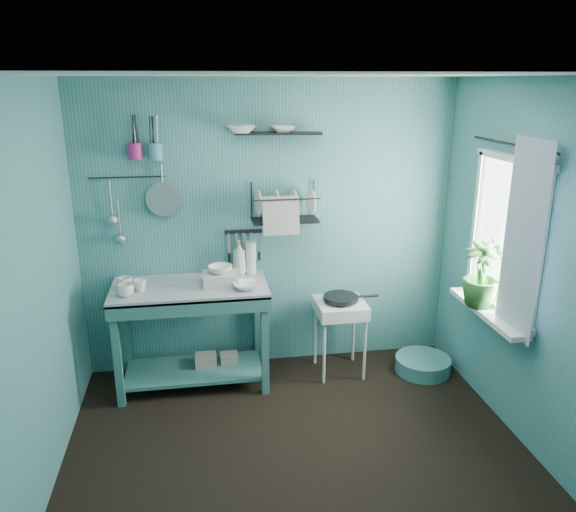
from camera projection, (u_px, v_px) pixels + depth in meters
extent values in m
plane|color=black|center=(301.00, 462.00, 3.80)|extent=(3.20, 3.20, 0.00)
plane|color=silver|center=(304.00, 75.00, 3.04)|extent=(3.20, 3.20, 0.00)
plane|color=teal|center=(270.00, 228.00, 4.83)|extent=(3.20, 0.00, 3.20)
plane|color=teal|center=(380.00, 438.00, 2.01)|extent=(3.20, 0.00, 3.20)
plane|color=teal|center=(25.00, 306.00, 3.17)|extent=(0.00, 3.00, 3.00)
plane|color=teal|center=(543.00, 276.00, 3.67)|extent=(0.00, 3.00, 3.00)
cube|color=#336D6A|center=(192.00, 335.00, 4.66)|extent=(1.35, 0.85, 0.89)
imported|color=white|center=(126.00, 290.00, 4.29)|extent=(0.12, 0.12, 0.10)
imported|color=white|center=(140.00, 285.00, 4.40)|extent=(0.14, 0.14, 0.09)
imported|color=white|center=(125.00, 283.00, 4.44)|extent=(0.17, 0.17, 0.10)
cube|color=beige|center=(221.00, 279.00, 4.54)|extent=(0.28, 0.22, 0.10)
imported|color=white|center=(220.00, 269.00, 4.51)|extent=(0.20, 0.19, 0.06)
imported|color=beige|center=(239.00, 258.00, 4.74)|extent=(0.11, 0.12, 0.30)
cylinder|color=silver|center=(251.00, 258.00, 4.78)|extent=(0.09, 0.09, 0.28)
imported|color=white|center=(247.00, 286.00, 4.45)|extent=(0.22, 0.22, 0.05)
cube|color=white|center=(340.00, 337.00, 4.89)|extent=(0.43, 0.43, 0.66)
cylinder|color=black|center=(341.00, 298.00, 4.78)|extent=(0.30, 0.30, 0.03)
cube|color=black|center=(244.00, 232.00, 4.77)|extent=(0.32, 0.03, 0.03)
cube|color=black|center=(285.00, 203.00, 4.65)|extent=(0.58, 0.31, 0.32)
cube|color=black|center=(279.00, 133.00, 4.50)|extent=(0.72, 0.26, 0.01)
imported|color=white|center=(241.00, 129.00, 4.44)|extent=(0.26, 0.26, 0.06)
imported|color=white|center=(284.00, 131.00, 4.50)|extent=(0.21, 0.21, 0.05)
cylinder|color=#B32169|center=(135.00, 151.00, 4.38)|extent=(0.11, 0.11, 0.13)
cylinder|color=teal|center=(156.00, 152.00, 4.41)|extent=(0.11, 0.11, 0.13)
cylinder|color=#A1A5A9|center=(163.00, 199.00, 4.56)|extent=(0.28, 0.03, 0.28)
cylinder|color=#A1A5A9|center=(111.00, 199.00, 4.50)|extent=(0.01, 0.01, 0.30)
cylinder|color=#A1A5A9|center=(119.00, 218.00, 4.56)|extent=(0.01, 0.01, 0.30)
cylinder|color=black|center=(127.00, 177.00, 4.48)|extent=(0.60, 0.01, 0.01)
plane|color=white|center=(507.00, 236.00, 4.04)|extent=(0.00, 1.10, 1.10)
cube|color=white|center=(487.00, 312.00, 4.21)|extent=(0.16, 0.95, 0.04)
plane|color=silver|center=(523.00, 241.00, 3.73)|extent=(0.00, 1.35, 1.35)
cylinder|color=black|center=(512.00, 145.00, 3.84)|extent=(0.02, 1.05, 0.02)
imported|color=#2A6428|center=(482.00, 274.00, 4.20)|extent=(0.37, 0.37, 0.51)
cube|color=gray|center=(206.00, 367.00, 4.83)|extent=(0.18, 0.18, 0.22)
cube|color=gray|center=(229.00, 365.00, 4.89)|extent=(0.15, 0.15, 0.20)
cylinder|color=teal|center=(423.00, 364.00, 4.96)|extent=(0.48, 0.48, 0.13)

